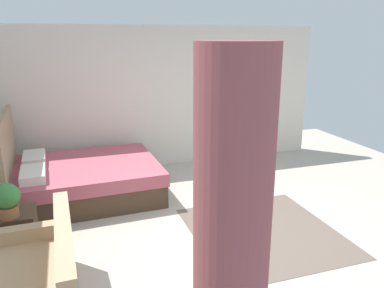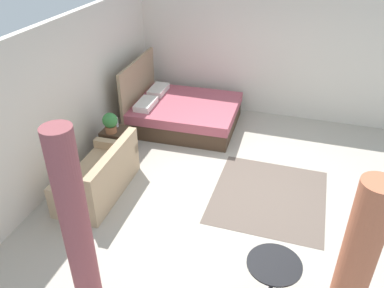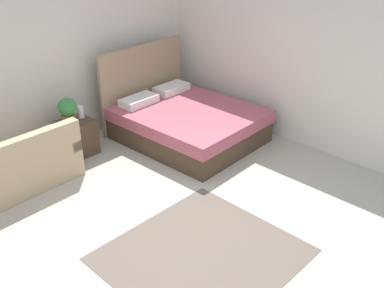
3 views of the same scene
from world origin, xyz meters
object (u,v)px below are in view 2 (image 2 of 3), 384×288
Objects in this scene: bed at (182,112)px; nightstand at (117,142)px; potted_plant at (110,122)px; vase at (116,122)px; couch at (100,178)px; balcony_table at (272,277)px.

bed is 1.68m from nightstand.
potted_plant reaches higher than nightstand.
bed is at bearing -30.97° from vase.
couch is 3.20m from balcony_table.
nightstand is 3.01× the size of vase.
bed is 1.83m from potted_plant.
vase is at bearing 149.03° from bed.
vase is 4.09m from balcony_table.
couch is at bearing 65.64° from balcony_table.
nightstand is 0.38m from vase.
potted_plant is 2.09× the size of vase.
potted_plant is 0.25m from vase.
bed is at bearing -11.20° from couch.
couch is 2.30× the size of balcony_table.
bed is 1.37× the size of couch.
vase is at bearing 14.20° from couch.
bed reaches higher than vase.
balcony_table is (-3.90, -2.39, 0.18)m from bed.
vase is at bearing 51.75° from balcony_table.
potted_plant is at bearing 16.17° from couch.
nightstand is 0.77× the size of balcony_table.
balcony_table reaches higher than nightstand.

